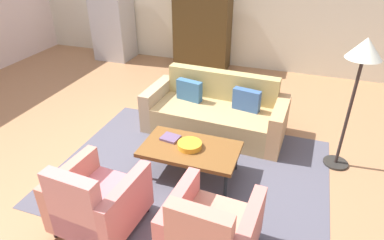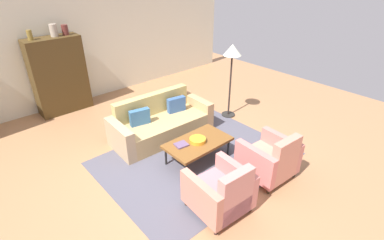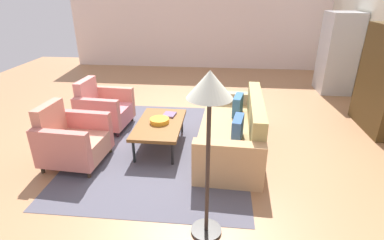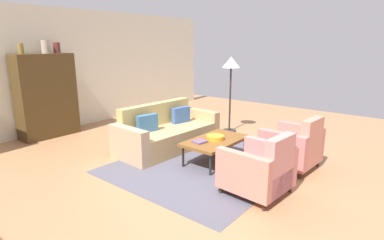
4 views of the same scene
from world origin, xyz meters
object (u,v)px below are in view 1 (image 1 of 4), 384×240
object	(u,v)px
couch	(216,113)
floor_lamp	(362,61)
armchair_right	(209,234)
armchair_left	(95,203)
fruit_bowl	(190,145)
coffee_table	(190,150)
cabinet	(202,27)
refrigerator	(113,19)
book_stack	(170,138)

from	to	relation	value
couch	floor_lamp	xyz separation A→B (m)	(1.77, -0.35, 1.16)
armchair_right	armchair_left	bearing A→B (deg)	-176.29
floor_lamp	fruit_bowl	bearing A→B (deg)	-154.89
armchair_left	fruit_bowl	world-z (taller)	armchair_left
armchair_right	floor_lamp	bearing A→B (deg)	63.18
armchair_right	fruit_bowl	distance (m)	1.32
coffee_table	armchair_right	bearing A→B (deg)	-62.94
couch	cabinet	xyz separation A→B (m)	(-1.05, 2.56, 0.61)
coffee_table	refrigerator	size ratio (longest dim) A/B	0.65
armchair_left	armchair_right	size ratio (longest dim) A/B	1.00
floor_lamp	refrigerator	bearing A→B (deg)	150.53
cabinet	refrigerator	distance (m)	2.15
couch	floor_lamp	distance (m)	2.15
refrigerator	coffee_table	bearing A→B (deg)	-48.77
coffee_table	fruit_bowl	distance (m)	0.07
couch	fruit_bowl	world-z (taller)	couch
armchair_left	cabinet	xyz separation A→B (m)	(-0.44, 4.92, 0.56)
coffee_table	armchair_left	bearing A→B (deg)	-117.41
armchair_left	cabinet	size ratio (longest dim) A/B	0.49
coffee_table	cabinet	xyz separation A→B (m)	(-1.04, 3.75, 0.53)
fruit_bowl	cabinet	size ratio (longest dim) A/B	0.17
book_stack	floor_lamp	world-z (taller)	floor_lamp
couch	cabinet	world-z (taller)	cabinet
armchair_right	book_stack	xyz separation A→B (m)	(-0.90, 1.27, 0.08)
couch	book_stack	distance (m)	1.13
fruit_bowl	floor_lamp	xyz separation A→B (m)	(1.78, 0.84, 1.00)
coffee_table	armchair_right	world-z (taller)	armchair_right
fruit_bowl	book_stack	world-z (taller)	fruit_bowl
refrigerator	armchair_right	bearing A→B (deg)	-51.77
floor_lamp	armchair_left	bearing A→B (deg)	-139.94
couch	cabinet	distance (m)	2.84
armchair_left	armchair_right	distance (m)	1.20
armchair_right	fruit_bowl	world-z (taller)	armchair_right
coffee_table	book_stack	world-z (taller)	book_stack
couch	armchair_right	xyz separation A→B (m)	(0.59, -2.35, 0.06)
couch	coffee_table	size ratio (longest dim) A/B	1.78
book_stack	cabinet	world-z (taller)	cabinet
coffee_table	cabinet	bearing A→B (deg)	105.56
fruit_bowl	refrigerator	size ratio (longest dim) A/B	0.16
armchair_right	refrigerator	size ratio (longest dim) A/B	0.48
refrigerator	book_stack	bearing A→B (deg)	-50.81
armchair_right	floor_lamp	world-z (taller)	floor_lamp
coffee_table	refrigerator	world-z (taller)	refrigerator
couch	refrigerator	size ratio (longest dim) A/B	1.15
coffee_table	armchair_left	distance (m)	1.31
fruit_bowl	refrigerator	world-z (taller)	refrigerator
coffee_table	fruit_bowl	xyz separation A→B (m)	(-0.01, 0.00, 0.07)
cabinet	fruit_bowl	bearing A→B (deg)	-74.54
armchair_left	fruit_bowl	bearing A→B (deg)	67.08
armchair_right	refrigerator	world-z (taller)	refrigerator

